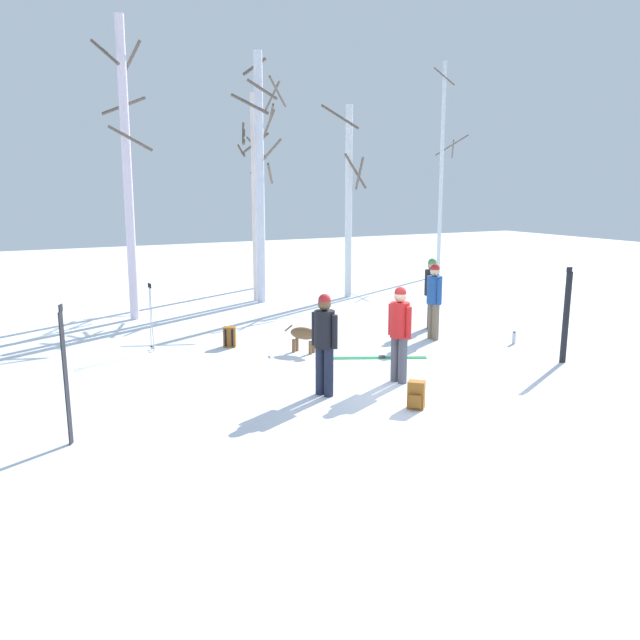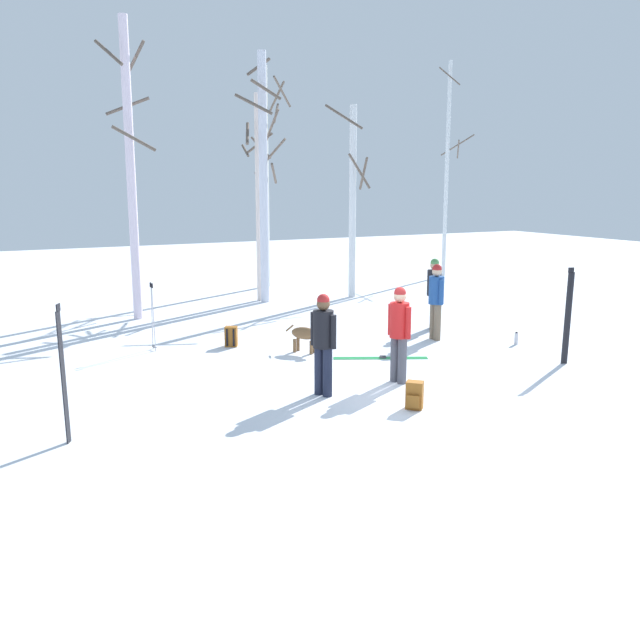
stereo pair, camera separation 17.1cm
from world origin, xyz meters
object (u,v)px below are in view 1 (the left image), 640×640
at_px(person_2, 324,338).
at_px(dog, 305,335).
at_px(backpack_0, 230,337).
at_px(birch_tree_3, 262,174).
at_px(ski_pair_planted_1, 66,376).
at_px(birch_tree_2, 259,175).
at_px(ski_poles_0, 151,315).
at_px(person_1, 431,289).
at_px(backpack_1, 416,395).
at_px(birch_tree_5, 442,169).
at_px(birch_tree_0, 127,167).
at_px(birch_tree_1, 256,194).
at_px(ski_pair_planted_0, 566,316).
at_px(water_bottle_0, 514,338).
at_px(ski_pair_lying_0, 380,358).
at_px(birch_tree_4, 349,200).
at_px(person_3, 434,296).
at_px(person_0, 400,328).

height_order(person_2, dog, person_2).
xyz_separation_m(backpack_0, birch_tree_3, (4.13, 7.79, 3.56)).
height_order(ski_pair_planted_1, birch_tree_2, birch_tree_2).
xyz_separation_m(ski_pair_planted_1, ski_poles_0, (2.35, 4.82, -0.19)).
bearing_deg(birch_tree_2, person_1, -68.43).
distance_m(backpack_1, birch_tree_2, 10.99).
distance_m(birch_tree_2, birch_tree_5, 8.60).
relative_size(birch_tree_0, birch_tree_5, 0.96).
height_order(ski_poles_0, birch_tree_1, birch_tree_1).
bearing_deg(ski_pair_planted_0, person_1, 94.98).
xyz_separation_m(water_bottle_0, birch_tree_0, (-6.73, 6.75, 3.75)).
height_order(dog, ski_pair_lying_0, dog).
bearing_deg(backpack_0, birch_tree_3, 62.08).
xyz_separation_m(ski_pair_planted_0, birch_tree_4, (0.27, 8.93, 2.05)).
relative_size(backpack_1, birch_tree_0, 0.06).
height_order(person_1, person_3, same).
bearing_deg(person_2, person_1, 36.34).
bearing_deg(backpack_1, dog, 88.80).
relative_size(person_3, birch_tree_0, 0.23).
xyz_separation_m(person_0, ski_pair_planted_0, (3.64, -0.39, -0.04)).
height_order(birch_tree_3, birch_tree_5, birch_tree_5).
xyz_separation_m(person_3, ski_pair_planted_0, (0.99, -2.90, -0.04)).
bearing_deg(person_1, person_2, -143.66).
bearing_deg(water_bottle_0, backpack_1, -149.74).
bearing_deg(birch_tree_0, birch_tree_1, 17.25).
distance_m(water_bottle_0, birch_tree_5, 11.98).
bearing_deg(birch_tree_1, person_2, -106.16).
xyz_separation_m(person_2, birch_tree_0, (-1.27, 8.11, 2.90)).
bearing_deg(ski_pair_planted_0, dog, 143.10).
bearing_deg(birch_tree_5, dog, -139.45).
bearing_deg(person_1, birch_tree_2, 111.57).
height_order(person_2, ski_poles_0, person_2).
distance_m(water_bottle_0, birch_tree_4, 7.79).
height_order(ski_pair_planted_1, ski_poles_0, ski_pair_planted_1).
height_order(person_3, backpack_1, person_3).
bearing_deg(ski_pair_planted_0, birch_tree_5, 63.45).
height_order(person_1, birch_tree_0, birch_tree_0).
height_order(backpack_1, birch_tree_5, birch_tree_5).
bearing_deg(birch_tree_2, ski_pair_lying_0, -94.02).
bearing_deg(person_1, ski_poles_0, 172.19).
distance_m(dog, ski_poles_0, 3.27).
bearing_deg(ski_poles_0, birch_tree_1, 47.67).
xyz_separation_m(dog, ski_pair_planted_1, (-5.13, -3.14, 0.57)).
bearing_deg(backpack_1, birch_tree_2, 80.45).
bearing_deg(person_1, birch_tree_3, 95.98).
relative_size(person_0, person_1, 1.00).
relative_size(dog, birch_tree_0, 0.10).
bearing_deg(backpack_0, ski_poles_0, 165.15).
bearing_deg(birch_tree_0, birch_tree_3, 35.43).
bearing_deg(birch_tree_2, person_3, -76.88).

